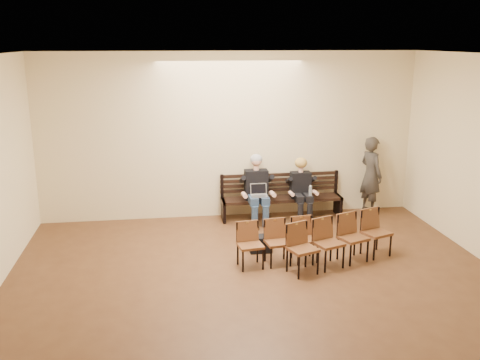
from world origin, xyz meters
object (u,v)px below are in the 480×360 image
object	(u,v)px
laptop	(260,198)
water_bottle	(310,196)
seated_man	(257,188)
passerby	(371,169)
bench	(282,207)
chair_row_back	(341,241)
chair_row_front	(278,243)
seated_woman	(301,191)
bag	(260,244)

from	to	relation	value
laptop	water_bottle	xyz separation A→B (m)	(1.06, -0.03, -0.01)
seated_man	passerby	world-z (taller)	passerby
bench	passerby	bearing A→B (deg)	2.84
seated_man	chair_row_back	xyz separation A→B (m)	(1.02, -2.43, -0.30)
water_bottle	chair_row_front	xyz separation A→B (m)	(-1.13, -2.02, -0.18)
laptop	water_bottle	bearing A→B (deg)	6.57
laptop	seated_woman	bearing A→B (deg)	21.83
bag	chair_row_back	bearing A→B (deg)	-30.38
chair_row_front	bench	bearing A→B (deg)	68.28
bench	chair_row_front	world-z (taller)	chair_row_front
chair_row_back	bench	bearing A→B (deg)	79.83
chair_row_front	water_bottle	bearing A→B (deg)	53.36
seated_woman	bag	xyz separation A→B (m)	(-1.20, -1.69, -0.46)
bench	water_bottle	bearing A→B (deg)	-36.16
bench	laptop	xyz separation A→B (m)	(-0.55, -0.35, 0.35)
water_bottle	passerby	distance (m)	1.62
water_bottle	seated_woman	bearing A→B (deg)	115.15
bench	chair_row_front	size ratio (longest dim) A/B	1.89
passerby	seated_woman	bearing A→B (deg)	79.16
seated_man	water_bottle	distance (m)	1.12
passerby	chair_row_back	world-z (taller)	passerby
chair_row_front	chair_row_back	bearing A→B (deg)	-15.49
laptop	chair_row_front	world-z (taller)	chair_row_front
seated_man	seated_woman	size ratio (longest dim) A/B	1.18
seated_woman	passerby	size ratio (longest dim) A/B	0.62
bench	chair_row_front	xyz separation A→B (m)	(-0.61, -2.40, 0.16)
seated_woman	chair_row_front	size ratio (longest dim) A/B	0.88
seated_woman	water_bottle	xyz separation A→B (m)	(0.12, -0.26, -0.04)
seated_man	water_bottle	size ratio (longest dim) A/B	6.33
seated_woman	bag	bearing A→B (deg)	-125.24
seated_woman	bag	distance (m)	2.12
seated_man	passerby	size ratio (longest dim) A/B	0.73
bag	chair_row_back	xyz separation A→B (m)	(1.25, -0.74, 0.27)
laptop	chair_row_front	xyz separation A→B (m)	(-0.06, -2.05, -0.19)
bench	passerby	world-z (taller)	passerby
seated_man	chair_row_front	xyz separation A→B (m)	(-0.05, -2.28, -0.33)
chair_row_front	chair_row_back	distance (m)	1.07
laptop	passerby	world-z (taller)	passerby
bench	bag	xyz separation A→B (m)	(-0.80, -1.81, -0.08)
passerby	chair_row_front	xyz separation A→B (m)	(-2.62, -2.50, -0.59)
bench	bag	size ratio (longest dim) A/B	6.57
bag	chair_row_back	distance (m)	1.48
bench	laptop	bearing A→B (deg)	-147.39
water_bottle	seated_man	bearing A→B (deg)	166.54
water_bottle	bench	bearing A→B (deg)	143.84
laptop	bag	bearing A→B (deg)	-91.67
seated_woman	chair_row_back	bearing A→B (deg)	-88.63
chair_row_back	water_bottle	bearing A→B (deg)	68.04
laptop	bag	xyz separation A→B (m)	(-0.25, -1.46, -0.43)
seated_man	bag	xyz separation A→B (m)	(-0.24, -1.69, -0.57)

